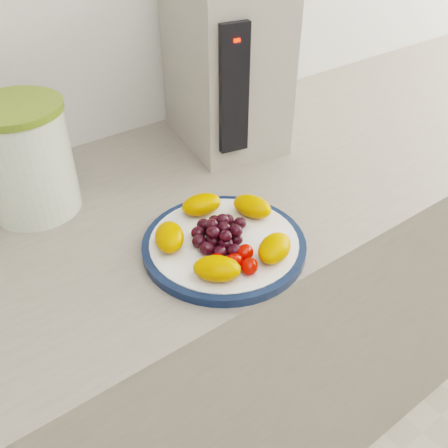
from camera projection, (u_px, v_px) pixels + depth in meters
counter at (190, 351)px, 1.20m from camera, size 3.50×0.60×0.90m
cabinet_face at (190, 359)px, 1.22m from camera, size 3.48×0.58×0.84m
plate_rim at (224, 245)px, 0.80m from camera, size 0.26×0.26×0.01m
plate_face at (224, 245)px, 0.80m from camera, size 0.24×0.24×0.02m
canister at (27, 162)px, 0.85m from camera, size 0.19×0.19×0.18m
canister_lid at (12, 108)px, 0.79m from camera, size 0.20×0.20×0.01m
appliance_body at (225, 66)px, 1.02m from camera, size 0.23×0.29×0.32m
appliance_panel at (234, 90)px, 0.91m from camera, size 0.06×0.03×0.24m
appliance_led at (237, 40)px, 0.84m from camera, size 0.01×0.01×0.01m
fruit_plate at (223, 234)px, 0.78m from camera, size 0.23×0.23×0.04m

